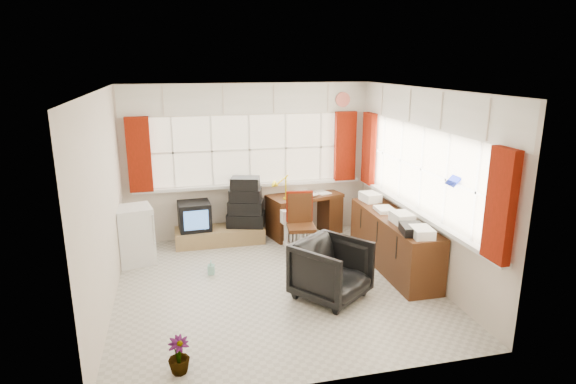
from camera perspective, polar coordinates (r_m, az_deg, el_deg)
The scene contains 20 objects.
ground at distance 6.38m, azimuth -1.47°, elevation -11.05°, with size 4.00×4.00×0.00m, color beige.
room_walls at distance 5.87m, azimuth -1.57°, elevation 2.20°, with size 4.00×4.00×4.00m.
window_back at distance 7.86m, azimuth -4.48°, elevation 1.35°, with size 3.70×0.12×3.60m.
window_right at distance 6.68m, azimuth 15.03°, elevation -1.64°, with size 0.12×3.70×3.60m.
curtains at distance 6.99m, azimuth 4.31°, elevation 3.90°, with size 3.83×3.83×1.15m.
overhead_cabinets at distance 6.94m, azimuth 4.74°, elevation 10.45°, with size 3.98×3.98×0.48m.
desk at distance 8.05m, azimuth 1.97°, elevation -2.39°, with size 1.31×0.89×0.73m.
desk_lamp at distance 7.64m, azimuth -0.26°, elevation 1.15°, with size 0.15×0.13×0.39m.
task_chair at distance 7.15m, azimuth 1.46°, elevation -3.62°, with size 0.45×0.47×0.97m.
office_chair at distance 5.96m, azimuth 5.16°, elevation -9.19°, with size 0.78×0.80×0.73m, color black.
radiator at distance 7.57m, azimuth 1.06°, elevation -4.67°, with size 0.42×0.21×0.61m.
credenza at distance 6.92m, azimuth 12.36°, elevation -5.70°, with size 0.50×2.00×0.85m.
file_tray at distance 6.18m, azimuth 14.51°, elevation -4.29°, with size 0.27×0.34×0.11m, color black.
tv_bench at distance 7.82m, azimuth -8.09°, elevation -5.11°, with size 1.40×0.50×0.25m, color #9D804E.
crt_tv at distance 7.71m, azimuth -11.03°, elevation -2.81°, with size 0.52×0.49×0.44m.
hifi_stack at distance 7.73m, azimuth -5.03°, elevation -1.42°, with size 0.67×0.53×0.81m.
mini_fridge at distance 7.26m, azimuth -17.67°, elevation -4.86°, with size 0.58×0.58×0.83m.
spray_bottle_a at distance 7.66m, azimuth -9.74°, elevation -5.36°, with size 0.12×0.12×0.31m, color white.
spray_bottle_b at distance 6.74m, azimuth -9.10°, elevation -8.82°, with size 0.09×0.09×0.20m, color #89CDBB.
flower_vase at distance 4.83m, azimuth -12.82°, elevation -18.37°, with size 0.20×0.20×0.36m, color black.
Camera 1 is at (-1.18, -5.60, 2.82)m, focal length 30.00 mm.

